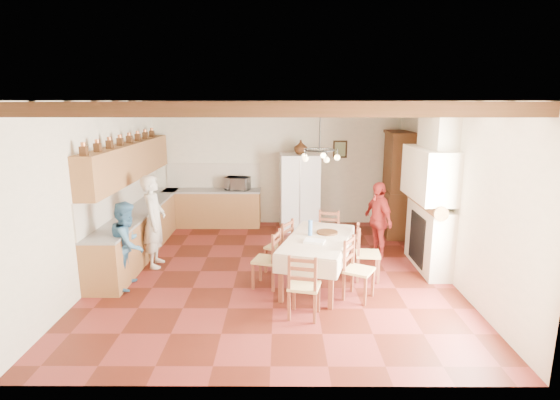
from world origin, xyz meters
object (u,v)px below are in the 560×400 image
object	(u,v)px
person_man	(154,221)
person_woman_red	(378,220)
dining_table	(318,243)
microwave	(238,183)
chair_end_far	(327,237)
chair_left_near	(266,259)
chair_right_near	(359,269)
chair_right_far	(368,253)
refrigerator	(299,192)
chair_left_far	(279,246)
person_woman_blue	(128,245)
hutch	(397,183)
chair_end_near	(304,285)

from	to	relation	value
person_man	person_woman_red	distance (m)	4.23
dining_table	microwave	size ratio (longest dim) A/B	3.66
chair_end_far	chair_left_near	bearing A→B (deg)	-118.97
chair_left_near	chair_right_near	size ratio (longest dim) A/B	1.00
microwave	chair_right_far	bearing A→B (deg)	-38.29
refrigerator	dining_table	bearing A→B (deg)	-90.97
chair_end_far	chair_left_far	bearing A→B (deg)	-136.56
chair_right_near	person_woman_red	world-z (taller)	person_woman_red
person_woman_blue	microwave	xyz separation A→B (m)	(1.44, 3.58, 0.34)
hutch	chair_end_near	xyz separation A→B (m)	(-2.30, -4.03, -0.69)
hutch	chair_right_far	size ratio (longest dim) A/B	2.44
microwave	chair_left_far	bearing A→B (deg)	-56.59
person_man	person_woman_blue	world-z (taller)	person_man
chair_left_far	chair_right_far	distance (m)	1.56
chair_end_far	microwave	distance (m)	3.16
chair_right_far	person_woman_red	distance (m)	1.24
person_woman_blue	refrigerator	bearing A→B (deg)	-42.85
refrigerator	person_woman_blue	distance (m)	4.46
chair_left_far	person_woman_blue	world-z (taller)	person_woman_blue
person_man	chair_left_near	bearing A→B (deg)	-118.85
refrigerator	person_man	xyz separation A→B (m)	(-2.75, -2.43, -0.04)
chair_right_near	person_woman_red	bearing A→B (deg)	9.79
dining_table	chair_right_near	xyz separation A→B (m)	(0.59, -0.54, -0.24)
chair_end_far	dining_table	bearing A→B (deg)	-89.59
chair_right_near	person_man	bearing A→B (deg)	98.11
person_woman_blue	microwave	size ratio (longest dim) A/B	2.57
chair_right_near	chair_end_near	bearing A→B (deg)	153.54
chair_right_near	chair_end_far	xyz separation A→B (m)	(-0.32, 1.61, 0.00)
hutch	microwave	world-z (taller)	hutch
hutch	person_man	distance (m)	5.37
person_man	chair_right_near	bearing A→B (deg)	-116.09
chair_end_far	person_man	bearing A→B (deg)	-161.16
chair_right_near	dining_table	bearing A→B (deg)	77.32
chair_end_far	person_woman_red	distance (m)	1.07
person_man	person_woman_blue	distance (m)	0.95
hutch	chair_right_near	world-z (taller)	hutch
chair_right_far	person_man	world-z (taller)	person_man
chair_end_far	person_man	distance (m)	3.23
dining_table	chair_right_far	xyz separation A→B (m)	(0.88, 0.20, -0.24)
refrigerator	person_woman_blue	world-z (taller)	refrigerator
chair_end_far	person_woman_red	world-z (taller)	person_woman_red
hutch	microwave	distance (m)	3.73
chair_left_near	chair_right_far	distance (m)	1.74
chair_right_far	microwave	world-z (taller)	microwave
chair_right_near	chair_end_near	xyz separation A→B (m)	(-0.87, -0.58, 0.00)
refrigerator	hutch	world-z (taller)	hutch
chair_end_far	hutch	bearing A→B (deg)	61.17
chair_left_far	person_woman_blue	distance (m)	2.55
refrigerator	chair_end_far	size ratio (longest dim) A/B	1.87
chair_left_far	person_woman_red	bearing A→B (deg)	141.72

